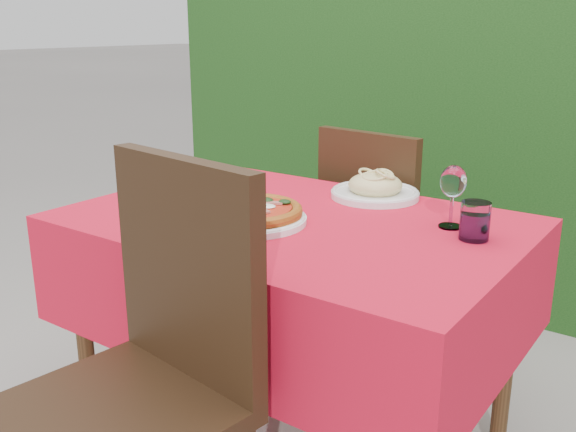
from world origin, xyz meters
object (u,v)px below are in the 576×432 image
Objects in this scene: chair_near at (149,361)px; fork at (196,202)px; pasta_plate at (375,189)px; chair_far at (380,233)px; pizza_plate at (250,213)px; wine_glass at (453,184)px; water_glass at (475,223)px.

fork is at bearing 132.24° from chair_near.
fork is at bearing -138.07° from pasta_plate.
chair_near reaches higher than chair_far.
pizza_plate is at bearing -109.26° from pasta_plate.
chair_near is 4.74× the size of fork.
pizza_plate is 0.46m from pasta_plate.
wine_glass is at bearing -26.99° from pasta_plate.
chair_far is 4.30× the size of fork.
water_glass reaches higher than pasta_plate.
chair_near reaches higher than water_glass.
wine_glass is (0.47, 0.28, 0.09)m from pizza_plate.
chair_far is 0.79m from water_glass.
pizza_plate is 0.27m from fork.
pasta_plate is at bearing 28.49° from fork.
wine_glass is 0.77m from fork.
pasta_plate is (0.05, 0.92, 0.20)m from chair_near.
chair_near is 0.53m from pizza_plate.
chair_near is at bearing -69.46° from fork.
water_glass is at bearing -2.82° from fork.
pasta_plate is 1.62× the size of wine_glass.
wine_glass reaches higher than chair_far.
chair_near is 3.64× the size of pasta_plate.
fork is (-0.82, -0.15, -0.04)m from water_glass.
wine_glass reaches higher than water_glass.
pasta_plate is (0.13, -0.31, 0.25)m from chair_far.
chair_near is 0.68m from fork.
fork is (-0.73, -0.22, -0.12)m from wine_glass.
pizza_plate is 1.62× the size of fork.
water_glass is 0.83m from fork.
wine_glass is (-0.09, 0.06, 0.08)m from water_glass.
chair_near reaches higher than wine_glass.
water_glass reaches higher than pizza_plate.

